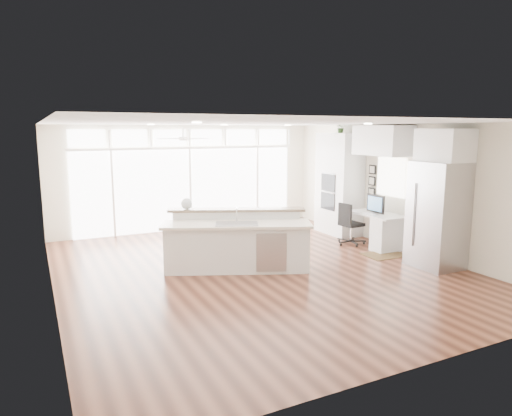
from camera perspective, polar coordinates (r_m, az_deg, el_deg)
name	(u,v)px	position (r m, az deg, el deg)	size (l,w,h in m)	color
floor	(257,269)	(8.63, 0.17, -7.70)	(7.00, 8.00, 0.02)	#411E14
ceiling	(257,123)	(8.24, 0.18, 10.59)	(7.00, 8.00, 0.02)	white
wall_back	(189,178)	(12.01, -8.40, 3.78)	(7.00, 0.04, 2.70)	silver
wall_front	(427,248)	(5.14, 20.59, -4.73)	(7.00, 0.04, 2.70)	silver
wall_left	(48,213)	(7.47, -24.60, -0.61)	(0.04, 8.00, 2.70)	silver
wall_right	(402,187)	(10.36, 17.78, 2.48)	(0.04, 8.00, 2.70)	silver
glass_wall	(190,189)	(11.99, -8.27, 2.33)	(5.80, 0.06, 2.08)	silver
transom_row	(189,138)	(11.89, -8.43, 8.69)	(5.90, 0.06, 0.40)	silver
desk_window	(391,177)	(10.53, 16.55, 3.74)	(0.04, 0.85, 0.85)	white
ceiling_fan	(183,134)	(10.66, -9.11, 9.10)	(1.16, 1.16, 0.32)	white
recessed_lights	(253,124)	(8.42, -0.44, 10.44)	(3.40, 3.00, 0.02)	beige
oven_cabinet	(339,184)	(11.52, 10.35, 2.97)	(0.64, 1.20, 2.50)	white
desk_nook	(377,230)	(10.49, 14.92, -2.68)	(0.72, 1.30, 0.76)	white
upper_cabinets	(383,141)	(10.29, 15.57, 8.13)	(0.64, 1.30, 0.64)	white
refrigerator	(438,215)	(9.21, 21.74, -0.82)	(0.76, 0.90, 2.00)	#A2A2A6
fridge_cabinet	(445,145)	(9.12, 22.51, 7.27)	(0.64, 0.90, 0.60)	white
framed_photos	(372,181)	(11.00, 14.32, 3.30)	(0.06, 0.22, 0.80)	black
kitchen_island	(237,241)	(8.46, -2.40, -4.19)	(2.73, 1.03, 1.08)	white
rug	(384,255)	(9.92, 15.76, -5.65)	(0.86, 0.62, 0.01)	#342310
office_chair	(351,224)	(10.58, 11.85, -1.94)	(0.49, 0.45, 0.94)	black
fishbowl	(187,204)	(8.77, -8.66, 0.55)	(0.22, 0.22, 0.22)	silver
monitor	(376,204)	(10.33, 14.73, 0.53)	(0.09, 0.53, 0.44)	black
keyboard	(369,214)	(10.25, 13.96, -0.71)	(0.12, 0.31, 0.02)	white
potted_plant	(341,129)	(11.45, 10.56, 9.73)	(0.25, 0.27, 0.21)	#355C27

